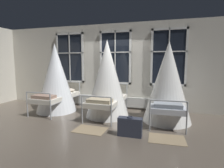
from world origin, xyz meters
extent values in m
plane|color=brown|center=(0.00, 0.00, 0.00)|extent=(18.65, 18.65, 0.00)
cube|color=beige|center=(0.00, 1.37, 1.55)|extent=(9.47, 0.10, 3.10)
cube|color=black|center=(-1.86, 1.26, 1.87)|extent=(1.18, 0.02, 1.92)
cube|color=silver|center=(-1.86, 1.26, 0.94)|extent=(1.18, 0.06, 0.07)
cube|color=silver|center=(-1.86, 1.26, 2.79)|extent=(1.18, 0.06, 0.07)
cube|color=silver|center=(-2.42, 1.26, 1.87)|extent=(0.07, 0.06, 1.92)
cube|color=silver|center=(-1.31, 1.26, 1.87)|extent=(0.07, 0.06, 1.92)
cube|color=silver|center=(-1.86, 1.26, 1.87)|extent=(0.04, 0.06, 1.92)
cube|color=silver|center=(-1.86, 1.26, 2.06)|extent=(1.18, 0.06, 0.04)
cube|color=black|center=(0.00, 1.26, 1.87)|extent=(1.18, 0.02, 1.92)
cube|color=silver|center=(0.00, 1.26, 0.94)|extent=(1.18, 0.06, 0.07)
cube|color=silver|center=(0.00, 1.26, 2.79)|extent=(1.18, 0.06, 0.07)
cube|color=silver|center=(-0.55, 1.26, 1.87)|extent=(0.07, 0.06, 1.92)
cube|color=silver|center=(0.55, 1.26, 1.87)|extent=(0.07, 0.06, 1.92)
cube|color=silver|center=(0.00, 1.26, 1.87)|extent=(0.04, 0.06, 1.92)
cube|color=silver|center=(0.00, 1.26, 2.06)|extent=(1.18, 0.06, 0.04)
cube|color=black|center=(1.86, 1.26, 1.87)|extent=(1.18, 0.02, 1.92)
cube|color=silver|center=(1.86, 1.26, 0.94)|extent=(1.18, 0.06, 0.07)
cube|color=silver|center=(1.86, 1.26, 2.79)|extent=(1.18, 0.06, 0.07)
cube|color=silver|center=(1.31, 1.26, 1.87)|extent=(0.07, 0.06, 1.92)
cube|color=silver|center=(2.42, 1.26, 1.87)|extent=(0.07, 0.06, 1.92)
cube|color=silver|center=(1.86, 1.26, 1.87)|extent=(0.04, 0.06, 1.92)
cube|color=silver|center=(1.86, 1.26, 2.06)|extent=(1.18, 0.06, 0.04)
cube|color=silver|center=(0.00, 1.24, 0.25)|extent=(4.32, 0.10, 0.36)
cylinder|color=#9EA3A8|center=(-2.26, 1.17, 0.46)|extent=(0.04, 0.04, 0.92)
cylinder|color=#9EA3A8|center=(-1.41, 1.15, 0.46)|extent=(0.04, 0.04, 0.92)
cylinder|color=#9EA3A8|center=(-2.30, -0.65, 0.40)|extent=(0.04, 0.04, 0.79)
cylinder|color=#9EA3A8|center=(-1.45, -0.67, 0.40)|extent=(0.04, 0.04, 0.79)
cylinder|color=#9EA3A8|center=(-2.28, 0.26, 0.44)|extent=(0.07, 1.81, 0.03)
cylinder|color=#9EA3A8|center=(-1.43, 0.24, 0.44)|extent=(0.07, 1.81, 0.03)
cylinder|color=#9EA3A8|center=(-1.83, 1.16, 0.92)|extent=(0.85, 0.05, 0.03)
cylinder|color=#9EA3A8|center=(-1.87, -0.66, 0.79)|extent=(0.85, 0.05, 0.03)
cube|color=silver|center=(-1.85, 0.25, 0.51)|extent=(0.91, 1.85, 0.14)
ellipsoid|color=beige|center=(-1.84, 0.92, 0.64)|extent=(0.66, 0.41, 0.14)
cube|color=gray|center=(-1.87, -0.40, 0.62)|extent=(0.71, 0.38, 0.10)
cone|color=white|center=(-1.85, 0.25, 1.17)|extent=(1.37, 1.37, 2.34)
cylinder|color=#9EA3A8|center=(-0.38, 1.14, 0.46)|extent=(0.04, 0.04, 0.92)
cylinder|color=#9EA3A8|center=(0.48, 1.12, 0.46)|extent=(0.04, 0.04, 0.92)
cylinder|color=#9EA3A8|center=(-0.41, -0.68, 0.40)|extent=(0.04, 0.04, 0.79)
cylinder|color=#9EA3A8|center=(0.44, -0.69, 0.40)|extent=(0.04, 0.04, 0.79)
cylinder|color=#9EA3A8|center=(-0.39, 0.23, 0.44)|extent=(0.06, 1.81, 0.03)
cylinder|color=#9EA3A8|center=(0.46, 0.22, 0.44)|extent=(0.06, 1.81, 0.03)
cylinder|color=#9EA3A8|center=(0.05, 1.13, 0.92)|extent=(0.85, 0.05, 0.03)
cylinder|color=#9EA3A8|center=(0.02, -0.68, 0.79)|extent=(0.85, 0.05, 0.03)
cube|color=silver|center=(0.03, 0.22, 0.51)|extent=(0.91, 1.85, 0.14)
ellipsoid|color=#B7B2A3|center=(0.04, 0.89, 0.64)|extent=(0.66, 0.41, 0.14)
cube|color=tan|center=(0.02, -0.42, 0.62)|extent=(0.71, 0.37, 0.10)
cone|color=white|center=(0.03, 0.22, 1.20)|extent=(1.37, 1.37, 2.39)
cylinder|color=#9EA3A8|center=(1.40, 1.12, 0.46)|extent=(0.04, 0.04, 0.92)
cylinder|color=#9EA3A8|center=(2.25, 1.15, 0.46)|extent=(0.04, 0.04, 0.92)
cylinder|color=#9EA3A8|center=(1.45, -0.69, 0.40)|extent=(0.04, 0.04, 0.79)
cylinder|color=#9EA3A8|center=(2.30, -0.67, 0.40)|extent=(0.04, 0.04, 0.79)
cylinder|color=#9EA3A8|center=(1.42, 0.22, 0.44)|extent=(0.08, 1.81, 0.03)
cylinder|color=#9EA3A8|center=(2.28, 0.24, 0.44)|extent=(0.08, 1.81, 0.03)
cylinder|color=#9EA3A8|center=(1.82, 1.13, 0.92)|extent=(0.85, 0.06, 0.03)
cylinder|color=#9EA3A8|center=(1.87, -0.68, 0.79)|extent=(0.85, 0.06, 0.03)
cube|color=silver|center=(1.85, 0.23, 0.51)|extent=(0.92, 1.86, 0.14)
ellipsoid|color=silver|center=(1.83, 0.89, 0.64)|extent=(0.66, 0.42, 0.14)
cube|color=#8C939E|center=(1.87, -0.42, 0.62)|extent=(0.71, 0.38, 0.10)
cone|color=white|center=(1.85, 0.23, 1.15)|extent=(1.37, 1.37, 2.31)
cube|color=#8E7A5B|center=(0.00, -1.07, 0.01)|extent=(0.81, 0.58, 0.01)
cube|color=#8E7A5B|center=(1.86, -1.07, 0.01)|extent=(0.83, 0.60, 0.01)
cube|color=#2D3342|center=(1.03, -1.13, 0.22)|extent=(0.56, 0.21, 0.44)
cube|color=tan|center=(1.03, -1.03, 0.22)|extent=(0.50, 0.02, 0.03)
torus|color=#2D3342|center=(1.03, -1.13, 0.46)|extent=(0.15, 0.15, 0.02)
camera|label=1|loc=(1.78, -5.06, 1.73)|focal=28.59mm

